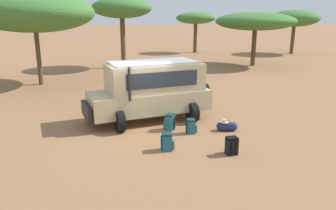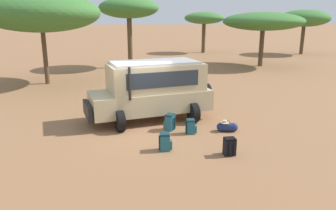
# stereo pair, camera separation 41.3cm
# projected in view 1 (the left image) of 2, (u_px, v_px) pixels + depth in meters

# --- Properties ---
(ground_plane) EXTENTS (320.00, 320.00, 0.00)m
(ground_plane) POSITION_uv_depth(u_px,v_px,m) (140.00, 129.00, 12.66)
(ground_plane) COLOR #936642
(safari_vehicle) EXTENTS (5.45, 3.63, 2.44)m
(safari_vehicle) POSITION_uv_depth(u_px,v_px,m) (152.00, 89.00, 13.46)
(safari_vehicle) COLOR tan
(safari_vehicle) RESTS_ON ground_plane
(backpack_beside_front_wheel) EXTENTS (0.40, 0.33, 0.55)m
(backpack_beside_front_wheel) POSITION_uv_depth(u_px,v_px,m) (191.00, 126.00, 12.09)
(backpack_beside_front_wheel) COLOR #235B6B
(backpack_beside_front_wheel) RESTS_ON ground_plane
(backpack_cluster_center) EXTENTS (0.47, 0.46, 0.63)m
(backpack_cluster_center) POSITION_uv_depth(u_px,v_px,m) (170.00, 122.00, 12.44)
(backpack_cluster_center) COLOR #235B6B
(backpack_cluster_center) RESTS_ON ground_plane
(backpack_near_rear_wheel) EXTENTS (0.43, 0.33, 0.58)m
(backpack_near_rear_wheel) POSITION_uv_depth(u_px,v_px,m) (167.00, 142.00, 10.55)
(backpack_near_rear_wheel) COLOR #235B6B
(backpack_near_rear_wheel) RESTS_ON ground_plane
(backpack_outermost) EXTENTS (0.39, 0.41, 0.57)m
(backpack_outermost) POSITION_uv_depth(u_px,v_px,m) (231.00, 146.00, 10.26)
(backpack_outermost) COLOR black
(backpack_outermost) RESTS_ON ground_plane
(duffel_bag_low_black_case) EXTENTS (0.79, 0.39, 0.43)m
(duffel_bag_low_black_case) POSITION_uv_depth(u_px,v_px,m) (227.00, 126.00, 12.39)
(duffel_bag_low_black_case) COLOR navy
(duffel_bag_low_black_case) RESTS_ON ground_plane
(acacia_tree_far_left) EXTENTS (7.19, 6.70, 5.57)m
(acacia_tree_far_left) POSITION_uv_depth(u_px,v_px,m) (34.00, 13.00, 19.65)
(acacia_tree_far_left) COLOR brown
(acacia_tree_far_left) RESTS_ON ground_plane
(acacia_tree_left_mid) EXTENTS (4.88, 4.83, 5.68)m
(acacia_tree_left_mid) POSITION_uv_depth(u_px,v_px,m) (122.00, 8.00, 26.47)
(acacia_tree_left_mid) COLOR brown
(acacia_tree_left_mid) RESTS_ON ground_plane
(acacia_tree_centre_back) EXTENTS (4.57, 4.16, 4.64)m
(acacia_tree_centre_back) POSITION_uv_depth(u_px,v_px,m) (196.00, 18.00, 37.94)
(acacia_tree_centre_back) COLOR brown
(acacia_tree_centre_back) RESTS_ON ground_plane
(acacia_tree_right_mid) EXTENTS (6.80, 6.54, 4.53)m
(acacia_tree_right_mid) POSITION_uv_depth(u_px,v_px,m) (255.00, 21.00, 27.77)
(acacia_tree_right_mid) COLOR brown
(acacia_tree_right_mid) RESTS_ON ground_plane
(acacia_tree_far_right) EXTENTS (5.48, 5.30, 4.88)m
(acacia_tree_far_right) POSITION_uv_depth(u_px,v_px,m) (295.00, 18.00, 36.76)
(acacia_tree_far_right) COLOR brown
(acacia_tree_far_right) RESTS_ON ground_plane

